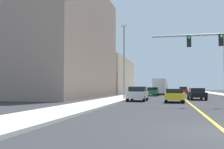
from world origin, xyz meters
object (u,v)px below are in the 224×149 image
Objects in this scene: street_lamp at (124,58)px; delivery_truck at (160,86)px; car_green at (153,91)px; car_red at (183,90)px; car_yellow at (174,95)px; car_silver at (138,94)px; car_black at (197,94)px; car_white at (161,90)px.

street_lamp is 0.93× the size of delivery_truck.
car_green is at bearing -94.59° from delivery_truck.
car_yellow is at bearing -95.09° from car_red.
car_silver is 0.44× the size of delivery_truck.
car_green is at bearing -90.33° from car_silver.
car_red reaches higher than car_yellow.
car_silver is at bearing -45.32° from street_lamp.
car_yellow is 18.28m from car_green.
street_lamp is 2.06× the size of car_yellow.
street_lamp is 9.32m from car_black.
car_yellow is 0.94× the size of car_red.
car_black is 0.97× the size of car_green.
car_white is (3.19, 31.09, -4.02)m from street_lamp.
car_yellow is 26.33m from delivery_truck.
car_yellow is 37.74m from car_red.
delivery_truck is at bearing -113.97° from car_red.
street_lamp is at bearing 81.96° from car_green.
car_silver is at bearing -91.13° from car_white.
street_lamp reaches higher than car_black.
street_lamp reaches higher than car_yellow.
delivery_truck is (0.06, -8.18, 0.85)m from car_white.
car_yellow is (2.25, -34.40, -0.07)m from car_white.
street_lamp reaches higher than car_silver.
car_yellow is 0.45× the size of delivery_truck.
car_black is at bearing 115.86° from car_green.
delivery_truck is at bearing 101.01° from car_black.
car_black is at bearing -145.13° from car_silver.
car_black is at bearing 16.51° from street_lamp.
car_black reaches higher than car_yellow.
delivery_truck is (1.51, 24.67, 0.83)m from car_silver.
car_green is at bearing -91.80° from car_white.
car_white is 0.92× the size of car_black.
car_green is at bearing -107.53° from car_red.
car_silver is (-0.53, -16.45, 0.04)m from car_green.
car_red reaches higher than car_black.
car_yellow is at bearing -83.03° from delivery_truck.
car_black is at bearing 65.39° from car_yellow.
delivery_truck reaches higher than car_yellow.
car_silver reaches higher than car_green.
street_lamp is 2.12× the size of car_silver.
car_red is (8.08, 34.33, -4.00)m from street_lamp.
car_red is at bearing 69.32° from delivery_truck.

